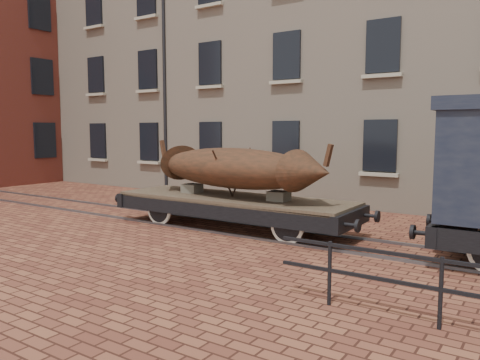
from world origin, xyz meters
The scene contains 5 objects.
ground centered at (0.00, 0.00, 0.00)m, with size 90.00×90.00×0.00m, color #5B2C1F.
warehouse_cream centered at (3.00, 9.99, 7.00)m, with size 40.00×10.19×14.00m.
rail_track centered at (0.00, 0.00, 0.03)m, with size 30.00×1.52×0.06m.
flatcar_wagon centered at (-1.45, 0.00, 0.72)m, with size 7.61×2.06×1.15m.
iron_boat centered at (-1.46, 0.00, 1.68)m, with size 6.20×2.51×1.51m.
Camera 1 is at (5.75, -10.37, 2.68)m, focal length 35.00 mm.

